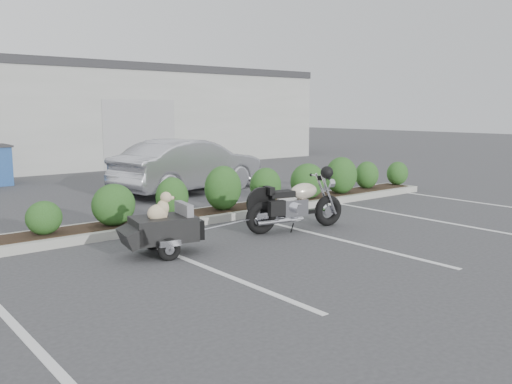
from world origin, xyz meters
TOP-DOWN VIEW (x-y plane):
  - ground at (0.00, 0.00)m, footprint 90.00×90.00m
  - planter_kerb at (1.00, 2.20)m, footprint 12.00×1.00m
  - motorcycle at (1.16, 0.30)m, footprint 2.06×0.85m
  - pet_trailer at (-1.62, 0.33)m, footprint 1.67×0.95m
  - sedan at (2.16, 5.55)m, footprint 4.57×2.29m

SIDE VIEW (x-z plane):
  - ground at x=0.00m, z-range 0.00..0.00m
  - planter_kerb at x=1.00m, z-range 0.00..0.15m
  - pet_trailer at x=-1.62m, z-range -0.08..0.91m
  - motorcycle at x=1.16m, z-range -0.12..1.07m
  - sedan at x=2.16m, z-range 0.00..1.44m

